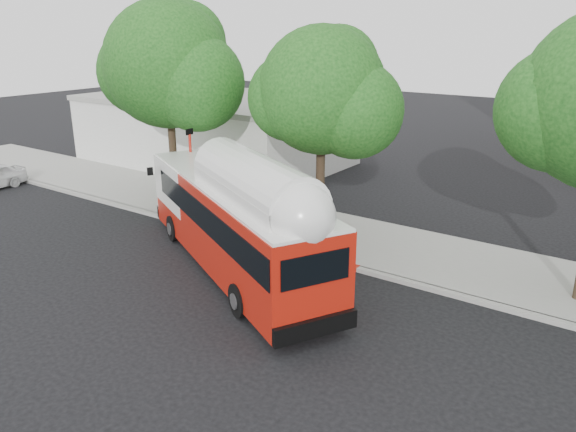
% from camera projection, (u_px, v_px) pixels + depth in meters
% --- Properties ---
extents(ground, '(120.00, 120.00, 0.00)m').
position_uv_depth(ground, '(249.00, 296.00, 18.59)').
color(ground, black).
rests_on(ground, ground).
extents(sidewalk, '(60.00, 5.00, 0.15)m').
position_uv_depth(sidewalk, '(346.00, 237.00, 23.60)').
color(sidewalk, gray).
rests_on(sidewalk, ground).
extents(curb_strip, '(60.00, 0.30, 0.15)m').
position_uv_depth(curb_strip, '(312.00, 257.00, 21.59)').
color(curb_strip, gray).
rests_on(curb_strip, ground).
extents(red_curb_segment, '(10.00, 0.32, 0.16)m').
position_uv_depth(red_curb_segment, '(251.00, 240.00, 23.22)').
color(red_curb_segment, '#A11F11').
rests_on(red_curb_segment, ground).
extents(street_tree_left, '(6.67, 5.80, 9.74)m').
position_uv_depth(street_tree_left, '(176.00, 70.00, 25.41)').
color(street_tree_left, '#2D2116').
rests_on(street_tree_left, ground).
extents(street_tree_mid, '(5.75, 5.00, 8.62)m').
position_uv_depth(street_tree_mid, '(332.00, 97.00, 21.71)').
color(street_tree_mid, '#2D2116').
rests_on(street_tree_mid, ground).
extents(low_commercial_bldg, '(16.20, 10.20, 4.25)m').
position_uv_depth(low_commercial_bldg, '(215.00, 129.00, 36.36)').
color(low_commercial_bldg, silver).
rests_on(low_commercial_bldg, ground).
extents(transit_bus, '(12.30, 7.94, 3.78)m').
position_uv_depth(transit_bus, '(235.00, 225.00, 20.03)').
color(transit_bus, '#B0180C').
rests_on(transit_bus, ground).
extents(signal_pole, '(0.12, 0.41, 4.30)m').
position_uv_depth(signal_pole, '(192.00, 176.00, 24.77)').
color(signal_pole, red).
rests_on(signal_pole, ground).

